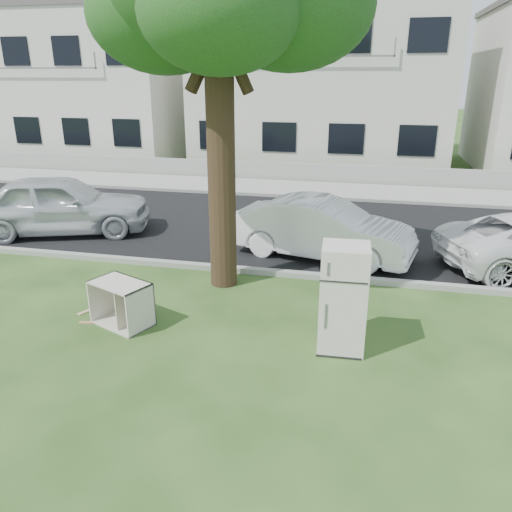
% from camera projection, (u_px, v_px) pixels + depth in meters
% --- Properties ---
extents(ground, '(120.00, 120.00, 0.00)m').
position_uv_depth(ground, '(217.00, 325.00, 8.62)').
color(ground, '#244217').
extents(road, '(120.00, 7.00, 0.01)m').
position_uv_depth(road, '(279.00, 227.00, 14.11)').
color(road, black).
rests_on(road, ground).
extents(kerb_near, '(120.00, 0.18, 0.12)m').
position_uv_depth(kerb_near, '(250.00, 273.00, 10.86)').
color(kerb_near, gray).
rests_on(kerb_near, ground).
extents(kerb_far, '(120.00, 0.18, 0.12)m').
position_uv_depth(kerb_far, '(297.00, 198.00, 17.36)').
color(kerb_far, gray).
rests_on(kerb_far, ground).
extents(sidewalk, '(120.00, 2.80, 0.01)m').
position_uv_depth(sidewalk, '(303.00, 189.00, 18.69)').
color(sidewalk, gray).
rests_on(sidewalk, ground).
extents(low_wall, '(120.00, 0.15, 0.70)m').
position_uv_depth(low_wall, '(308.00, 172.00, 20.04)').
color(low_wall, gray).
rests_on(low_wall, ground).
extents(townhouse_left, '(10.20, 8.16, 7.04)m').
position_uv_depth(townhouse_left, '(92.00, 85.00, 25.91)').
color(townhouse_left, silver).
rests_on(townhouse_left, ground).
extents(townhouse_center, '(11.22, 8.16, 7.44)m').
position_uv_depth(townhouse_center, '(324.00, 81.00, 23.36)').
color(townhouse_center, beige).
rests_on(townhouse_center, ground).
extents(fridge, '(0.74, 0.69, 1.71)m').
position_uv_depth(fridge, '(343.00, 299.00, 7.62)').
color(fridge, beige).
rests_on(fridge, ground).
extents(cabinet, '(1.16, 0.96, 0.78)m').
position_uv_depth(cabinet, '(122.00, 303.00, 8.54)').
color(cabinet, silver).
rests_on(cabinet, ground).
extents(plank_a, '(1.01, 0.28, 0.02)m').
position_uv_depth(plank_a, '(108.00, 323.00, 8.68)').
color(plank_a, '#9E724C').
rests_on(plank_a, ground).
extents(plank_b, '(0.96, 0.48, 0.02)m').
position_uv_depth(plank_b, '(121.00, 293.00, 9.85)').
color(plank_b, '#A27C55').
rests_on(plank_b, ground).
extents(plank_c, '(0.41, 0.71, 0.02)m').
position_uv_depth(plank_c, '(96.00, 307.00, 9.25)').
color(plank_c, tan).
rests_on(plank_c, ground).
extents(car_center, '(4.40, 2.36, 1.38)m').
position_uv_depth(car_center, '(323.00, 229.00, 11.60)').
color(car_center, white).
rests_on(car_center, ground).
extents(car_left, '(5.03, 3.34, 1.59)m').
position_uv_depth(car_left, '(60.00, 204.00, 13.34)').
color(car_left, silver).
rests_on(car_left, ground).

